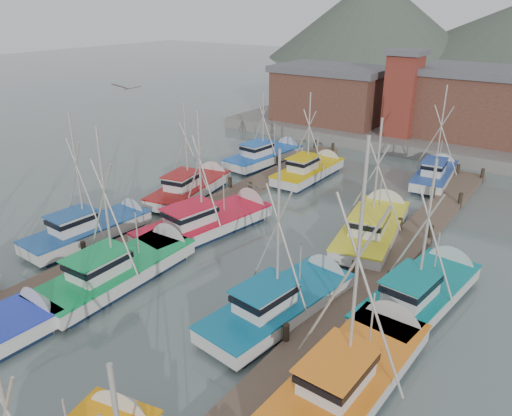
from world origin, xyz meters
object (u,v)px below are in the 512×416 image
Objects in this scene: lookout_tower at (403,93)px; boat_4 at (125,268)px; boat_12 at (311,170)px; boat_8 at (212,221)px.

lookout_tower is 0.85× the size of boat_4.
lookout_tower is 0.97× the size of boat_12.
boat_12 is (-0.02, 20.81, -0.00)m from boat_4.
boat_4 is at bearing -79.47° from boat_8.
boat_8 is at bearing -90.07° from boat_12.
lookout_tower is at bearing 94.32° from boat_8.
boat_4 is 7.56m from boat_8.
boat_4 is 20.81m from boat_12.
lookout_tower is 15.23m from boat_12.
lookout_tower is at bearing 80.92° from boat_12.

